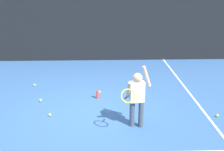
# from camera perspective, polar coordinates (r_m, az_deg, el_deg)

# --- Properties ---
(ground_plane) EXTENTS (20.00, 20.00, 0.00)m
(ground_plane) POSITION_cam_1_polar(r_m,az_deg,el_deg) (6.87, -4.06, -7.50)
(ground_plane) COLOR #335B93
(court_line_sideline) EXTENTS (0.05, 9.00, 0.00)m
(court_line_sideline) POSITION_cam_1_polar(r_m,az_deg,el_deg) (8.14, 15.53, -3.87)
(court_line_sideline) COLOR white
(court_line_sideline) RESTS_ON ground
(back_fence_windscreen) EXTENTS (12.85, 0.08, 2.86)m
(back_fence_windscreen) POSITION_cam_1_polar(r_m,az_deg,el_deg) (11.07, -3.40, 10.27)
(back_fence_windscreen) COLOR black
(back_fence_windscreen) RESTS_ON ground
(fence_post_1) EXTENTS (0.09, 0.09, 3.01)m
(fence_post_1) POSITION_cam_1_polar(r_m,az_deg,el_deg) (11.62, -19.30, 10.06)
(fence_post_1) COLOR slate
(fence_post_1) RESTS_ON ground
(fence_post_2) EXTENTS (0.09, 0.09, 3.01)m
(fence_post_2) POSITION_cam_1_polar(r_m,az_deg,el_deg) (11.12, -3.40, 10.70)
(fence_post_2) COLOR slate
(fence_post_2) RESTS_ON ground
(fence_post_3) EXTENTS (0.09, 0.09, 3.01)m
(fence_post_3) POSITION_cam_1_polar(r_m,az_deg,el_deg) (11.48, 12.73, 10.53)
(fence_post_3) COLOR slate
(fence_post_3) RESTS_ON ground
(tennis_player) EXTENTS (0.68, 0.62, 1.35)m
(tennis_player) POSITION_cam_1_polar(r_m,az_deg,el_deg) (5.99, 4.94, -3.95)
(tennis_player) COLOR #3F4C59
(tennis_player) RESTS_ON ground
(water_bottle) EXTENTS (0.07, 0.07, 0.22)m
(water_bottle) POSITION_cam_1_polar(r_m,az_deg,el_deg) (7.64, -2.90, -3.80)
(water_bottle) COLOR #D83F33
(water_bottle) RESTS_ON ground
(tennis_ball_0) EXTENTS (0.07, 0.07, 0.07)m
(tennis_ball_0) POSITION_cam_1_polar(r_m,az_deg,el_deg) (8.84, -15.18, -1.83)
(tennis_ball_0) COLOR #CCE033
(tennis_ball_0) RESTS_ON ground
(tennis_ball_1) EXTENTS (0.07, 0.07, 0.07)m
(tennis_ball_1) POSITION_cam_1_polar(r_m,az_deg,el_deg) (7.10, 20.23, -7.49)
(tennis_ball_1) COLOR #CCE033
(tennis_ball_1) RESTS_ON ground
(tennis_ball_2) EXTENTS (0.07, 0.07, 0.07)m
(tennis_ball_2) POSITION_cam_1_polar(r_m,az_deg,el_deg) (7.70, -14.04, -4.82)
(tennis_ball_2) COLOR #CCE033
(tennis_ball_2) RESTS_ON ground
(tennis_ball_3) EXTENTS (0.07, 0.07, 0.07)m
(tennis_ball_3) POSITION_cam_1_polar(r_m,az_deg,el_deg) (6.85, -12.27, -7.68)
(tennis_ball_3) COLOR #CCE033
(tennis_ball_3) RESTS_ON ground
(tennis_ball_4) EXTENTS (0.07, 0.07, 0.07)m
(tennis_ball_4) POSITION_cam_1_polar(r_m,az_deg,el_deg) (8.02, -2.50, -3.29)
(tennis_ball_4) COLOR #CCE033
(tennis_ball_4) RESTS_ON ground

